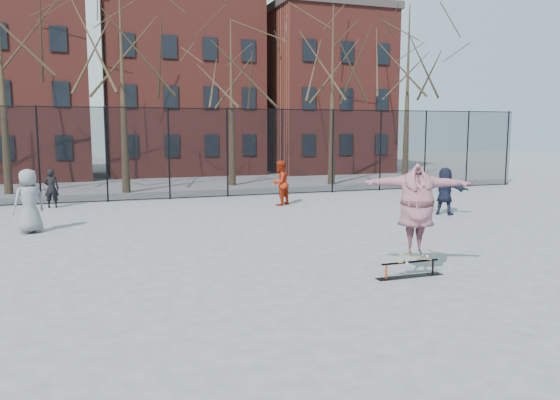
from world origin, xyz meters
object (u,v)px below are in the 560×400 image
object	(u,v)px
bystander_grey	(29,201)
skateboard	(415,259)
skate_rail	(410,271)
bystander_black	(51,188)
bystander_navy	(445,191)
bystander_red	(280,183)
skater	(417,212)

from	to	relation	value
bystander_grey	skateboard	bearing A→B (deg)	105.21
skate_rail	skateboard	size ratio (longest dim) A/B	1.97
bystander_black	skateboard	bearing A→B (deg)	128.34
bystander_grey	bystander_navy	distance (m)	13.80
skateboard	bystander_navy	bearing A→B (deg)	50.11
skateboard	bystander_red	size ratio (longest dim) A/B	0.43
bystander_navy	skateboard	bearing A→B (deg)	95.92
skate_rail	bystander_red	distance (m)	11.10
skateboard	bystander_navy	size ratio (longest dim) A/B	0.45
bystander_navy	skate_rail	bearing A→B (deg)	95.35
bystander_red	skate_rail	bearing A→B (deg)	50.62
skate_rail	skater	distance (m)	1.24
skater	bystander_red	size ratio (longest dim) A/B	1.28
skate_rail	bystander_red	size ratio (longest dim) A/B	0.85
skater	bystander_black	bearing A→B (deg)	143.41
bystander_navy	skater	bearing A→B (deg)	95.92
bystander_black	bystander_navy	distance (m)	14.97
skateboard	bystander_navy	xyz separation A→B (m)	(5.64, 6.75, 0.48)
skate_rail	bystander_black	bearing A→B (deg)	119.98
skateboard	bystander_red	distance (m)	11.08
bystander_red	skater	bearing A→B (deg)	51.22
bystander_grey	bystander_navy	bearing A→B (deg)	144.68
bystander_black	skater	bearing A→B (deg)	128.34
bystander_black	bystander_navy	world-z (taller)	bystander_navy
bystander_red	bystander_grey	bearing A→B (deg)	-15.17
skateboard	bystander_grey	bearing A→B (deg)	135.66
bystander_grey	bystander_navy	xyz separation A→B (m)	(13.75, -1.17, -0.10)
skate_rail	bystander_grey	xyz separation A→B (m)	(-7.99, 7.92, 0.83)
bystander_black	bystander_navy	size ratio (longest dim) A/B	0.89
bystander_red	bystander_navy	size ratio (longest dim) A/B	1.05
skate_rail	bystander_navy	bearing A→B (deg)	49.54
bystander_grey	bystander_navy	world-z (taller)	bystander_grey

